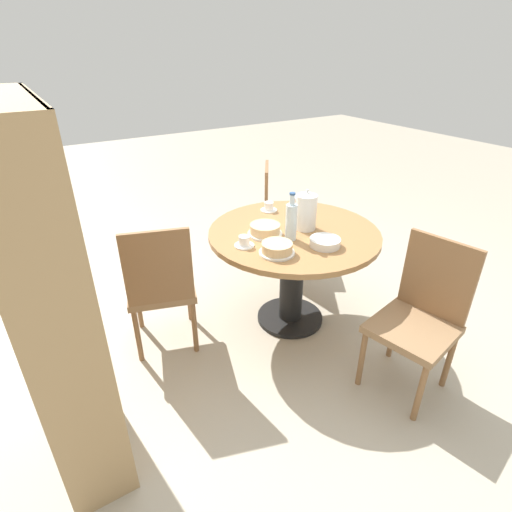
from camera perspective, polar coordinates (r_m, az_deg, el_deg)
The scene contains 14 objects.
ground_plane at distance 3.06m, azimuth 4.84°, elevation -8.89°, with size 14.00×14.00×0.00m, color #B2A893.
dining_table at distance 2.76m, azimuth 5.30°, elevation 0.32°, with size 1.15×1.15×0.73m.
chair_a at distance 2.46m, azimuth 22.38°, elevation -7.92°, with size 0.50×0.50×0.92m.
chair_b at distance 3.61m, azimuth 3.54°, elevation 6.00°, with size 0.58×0.58×0.92m.
chair_c at distance 2.61m, azimuth -13.42°, elevation -4.08°, with size 0.53×0.53×0.92m.
bookshelf at distance 2.01m, azimuth -26.71°, elevation -5.83°, with size 0.95×0.28×1.68m.
coffee_pot at distance 2.68m, azimuth 7.18°, elevation 6.40°, with size 0.14×0.14×0.28m.
water_bottle at distance 2.51m, azimuth 5.06°, elevation 5.02°, with size 0.07×0.07×0.31m.
cake_main at distance 2.61m, azimuth 1.29°, elevation 3.78°, with size 0.23×0.23×0.07m.
cake_second at distance 2.37m, azimuth 3.02°, elevation 1.08°, with size 0.22×0.22×0.07m.
cup_a at distance 3.11m, azimuth 5.70°, elevation 7.68°, with size 0.12×0.12×0.07m.
cup_b at distance 2.46m, azimuth -1.70°, elevation 2.01°, with size 0.12×0.12×0.07m.
cup_c at distance 3.00m, azimuth 1.85°, elevation 6.99°, with size 0.12×0.12×0.07m.
plate_stack at distance 2.50m, azimuth 9.83°, elevation 1.95°, with size 0.19×0.19×0.05m.
Camera 1 is at (-1.92, 1.51, 1.84)m, focal length 28.00 mm.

